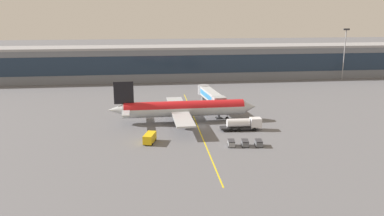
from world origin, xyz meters
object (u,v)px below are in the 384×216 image
baggage_cart_2 (259,143)px  main_airliner (184,109)px  baggage_cart_0 (231,143)px  fuel_tanker (244,124)px  crew_van (150,137)px  baggage_cart_1 (245,143)px

baggage_cart_2 → main_airliner: bearing=124.1°
baggage_cart_0 → baggage_cart_2: size_ratio=1.00×
fuel_tanker → crew_van: 25.71m
baggage_cart_0 → baggage_cart_2: same height
crew_van → baggage_cart_2: crew_van is taller
main_airliner → baggage_cart_1: bearing=-61.4°
main_airliner → baggage_cart_2: size_ratio=14.95×
fuel_tanker → baggage_cart_2: fuel_tanker is taller
fuel_tanker → baggage_cart_1: (-2.81, -12.26, -0.96)m
crew_van → baggage_cart_1: 22.55m
crew_van → baggage_cart_1: crew_van is taller
crew_van → baggage_cart_0: crew_van is taller
crew_van → baggage_cart_2: bearing=-12.7°
fuel_tanker → baggage_cart_1: 12.61m
baggage_cart_1 → main_airliner: bearing=118.6°
baggage_cart_0 → baggage_cart_2: 6.40m
baggage_cart_1 → baggage_cart_2: same height
crew_van → baggage_cart_0: 19.38m
main_airliner → crew_van: size_ratio=7.82×
crew_van → baggage_cart_0: size_ratio=1.91×
baggage_cart_0 → baggage_cart_1: size_ratio=1.00×
main_airliner → crew_van: 19.68m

